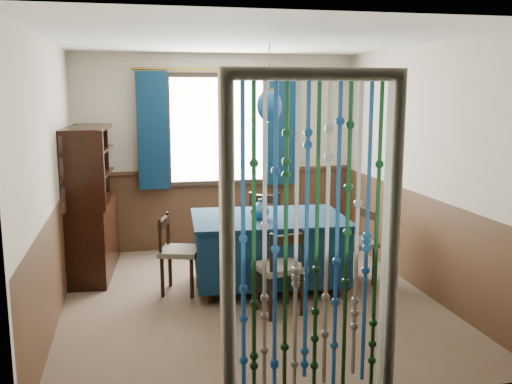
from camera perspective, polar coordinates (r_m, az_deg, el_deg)
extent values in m
plane|color=brown|center=(5.75, -0.68, -10.69)|extent=(4.00, 4.00, 0.00)
plane|color=silver|center=(5.39, -0.73, 14.98)|extent=(4.00, 4.00, 0.00)
plane|color=#BAB198|center=(7.39, -3.87, 3.94)|extent=(3.60, 0.00, 3.60)
plane|color=#BAB198|center=(3.53, 5.92, -2.93)|extent=(3.60, 0.00, 3.60)
plane|color=#BAB198|center=(5.37, -19.87, 1.02)|extent=(0.00, 4.00, 4.00)
plane|color=#BAB198|center=(6.06, 16.23, 2.20)|extent=(0.00, 4.00, 4.00)
plane|color=#422A19|center=(7.49, -3.78, -1.78)|extent=(3.60, 0.00, 3.60)
plane|color=#422A19|center=(3.78, 5.64, -14.01)|extent=(3.60, 0.00, 3.60)
plane|color=#422A19|center=(5.53, -19.25, -6.67)|extent=(0.00, 4.00, 4.00)
plane|color=#422A19|center=(6.19, 15.76, -4.69)|extent=(0.00, 4.00, 4.00)
cube|color=black|center=(7.31, -3.84, 6.24)|extent=(1.32, 0.12, 1.42)
cube|color=#0B213A|center=(5.98, 1.26, -5.59)|extent=(1.58, 1.14, 0.61)
cube|color=#0B213A|center=(5.90, 1.27, -2.62)|extent=(1.65, 1.20, 0.03)
cylinder|color=black|center=(5.66, -4.46, -10.31)|extent=(0.07, 0.07, 0.14)
cylinder|color=black|center=(5.87, 8.01, -9.63)|extent=(0.07, 0.07, 0.14)
cylinder|color=black|center=(6.39, -4.93, -7.91)|extent=(0.07, 0.07, 0.14)
cylinder|color=black|center=(6.57, 6.13, -7.41)|extent=(0.07, 0.07, 0.14)
cylinder|color=black|center=(5.17, 1.50, -10.68)|extent=(0.04, 0.04, 0.41)
cylinder|color=black|center=(5.32, 4.67, -10.13)|extent=(0.04, 0.04, 0.41)
cylinder|color=black|center=(5.43, 0.06, -9.65)|extent=(0.04, 0.04, 0.41)
cylinder|color=black|center=(5.57, 3.11, -9.16)|extent=(0.04, 0.04, 0.41)
cube|color=#5B5549|center=(5.29, 2.36, -7.52)|extent=(0.48, 0.46, 0.05)
cube|color=black|center=(5.07, 3.22, -4.78)|extent=(0.34, 0.11, 0.09)
cylinder|color=black|center=(5.04, 1.58, -6.39)|extent=(0.04, 0.04, 0.40)
cylinder|color=black|center=(5.18, 4.79, -5.94)|extent=(0.04, 0.04, 0.40)
cylinder|color=black|center=(6.85, 2.29, -5.36)|extent=(0.04, 0.04, 0.43)
cylinder|color=black|center=(6.90, -0.53, -5.24)|extent=(0.04, 0.04, 0.43)
cylinder|color=black|center=(6.54, 1.94, -6.10)|extent=(0.04, 0.04, 0.43)
cylinder|color=black|center=(6.59, -1.01, -5.97)|extent=(0.04, 0.04, 0.43)
cube|color=#5B5549|center=(6.66, 0.68, -3.64)|extent=(0.54, 0.53, 0.06)
cube|color=black|center=(6.75, 0.90, -0.70)|extent=(0.35, 0.17, 0.10)
cylinder|color=black|center=(6.76, 2.32, -1.86)|extent=(0.04, 0.04, 0.42)
cylinder|color=black|center=(6.81, -0.53, -1.77)|extent=(0.04, 0.04, 0.42)
cylinder|color=black|center=(6.12, -8.60, -7.49)|extent=(0.04, 0.04, 0.41)
cylinder|color=black|center=(5.83, -9.35, -8.42)|extent=(0.04, 0.04, 0.41)
cylinder|color=black|center=(6.06, -5.83, -7.62)|extent=(0.04, 0.04, 0.41)
cylinder|color=black|center=(5.76, -6.45, -8.57)|extent=(0.04, 0.04, 0.41)
cube|color=#5B5549|center=(5.87, -7.61, -5.89)|extent=(0.48, 0.49, 0.05)
cube|color=black|center=(5.84, -9.20, -3.01)|extent=(0.14, 0.33, 0.09)
cylinder|color=black|center=(6.01, -8.79, -3.84)|extent=(0.04, 0.04, 0.40)
cylinder|color=black|center=(5.72, -9.57, -4.60)|extent=(0.04, 0.04, 0.40)
cylinder|color=black|center=(6.18, 11.71, -7.35)|extent=(0.04, 0.04, 0.42)
cylinder|color=black|center=(6.44, 10.04, -6.58)|extent=(0.04, 0.04, 0.42)
cylinder|color=black|center=(6.02, 9.28, -7.76)|extent=(0.04, 0.04, 0.42)
cylinder|color=black|center=(6.28, 7.66, -6.94)|extent=(0.04, 0.04, 0.42)
cube|color=#5B5549|center=(6.16, 9.74, -5.05)|extent=(0.46, 0.47, 0.06)
cube|color=black|center=(6.18, 11.10, -2.13)|extent=(0.11, 0.35, 0.09)
cylinder|color=black|center=(6.08, 11.93, -3.62)|extent=(0.04, 0.04, 0.41)
cylinder|color=black|center=(6.34, 10.23, -2.99)|extent=(0.04, 0.04, 0.41)
cube|color=black|center=(6.68, -16.03, -4.40)|extent=(0.55, 1.30, 0.83)
cube|color=black|center=(5.93, -16.76, 1.91)|extent=(0.39, 0.08, 0.83)
cube|color=black|center=(7.12, -16.07, 3.26)|extent=(0.39, 0.08, 0.83)
cube|color=black|center=(6.49, -16.56, 6.09)|extent=(0.50, 1.29, 0.04)
cube|color=black|center=(6.55, -18.12, 2.58)|extent=(0.14, 1.24, 0.83)
cube|color=black|center=(6.54, -16.07, 1.61)|extent=(0.44, 1.21, 0.02)
cube|color=black|center=(6.51, -16.19, 3.98)|extent=(0.44, 1.21, 0.02)
cylinder|color=olive|center=(5.76, 1.33, 11.63)|extent=(0.01, 0.01, 0.61)
ellipsoid|color=navy|center=(5.76, 1.32, 8.59)|extent=(0.26, 0.26, 0.32)
cylinder|color=olive|center=(5.76, 1.33, 10.17)|extent=(0.08, 0.08, 0.03)
imported|color=navy|center=(5.79, 0.37, -1.77)|extent=(0.18, 0.18, 0.19)
imported|color=beige|center=(6.35, -16.01, 1.74)|extent=(0.27, 0.27, 0.06)
imported|color=beige|center=(6.80, -15.70, 0.19)|extent=(0.19, 0.19, 0.17)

